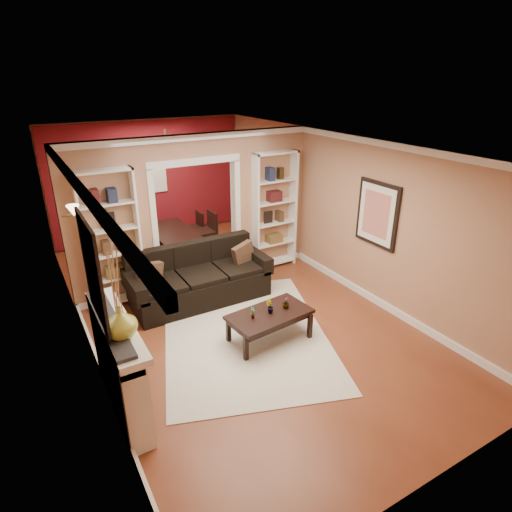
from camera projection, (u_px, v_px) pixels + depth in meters
floor at (228, 306)px, 7.24m from camera, size 8.00×8.00×0.00m
ceiling at (223, 143)px, 6.17m from camera, size 8.00×8.00×0.00m
wall_back at (149, 180)px, 9.88m from camera, size 8.00×0.00×8.00m
wall_front at (441, 374)px, 3.52m from camera, size 8.00×0.00×8.00m
wall_left at (74, 260)px, 5.67m from camera, size 0.00×8.00×8.00m
wall_right at (337, 210)px, 7.74m from camera, size 0.00×8.00×8.00m
partition_wall at (196, 211)px, 7.66m from camera, size 4.50×0.15×2.70m
red_back_panel at (149, 181)px, 9.87m from camera, size 4.44×0.04×2.64m
dining_window at (149, 172)px, 9.75m from camera, size 0.78×0.03×0.98m
area_rug at (245, 333)px, 6.47m from camera, size 3.29×3.88×0.01m
sofa at (199, 275)px, 7.27m from camera, size 2.39×1.03×0.94m
pillow_left at (149, 276)px, 6.78m from camera, size 0.44×0.23×0.42m
pillow_right at (243, 255)px, 7.57m from camera, size 0.42×0.20×0.40m
coffee_table at (269, 326)px, 6.25m from camera, size 1.26×0.77×0.45m
plant_left at (253, 312)px, 5.99m from camera, size 0.11×0.11×0.18m
plant_center at (270, 307)px, 6.12m from camera, size 0.14×0.14×0.20m
plant_right at (286, 303)px, 6.25m from camera, size 0.14×0.14×0.18m
bookshelf_left at (112, 240)px, 6.89m from camera, size 0.90×0.30×2.30m
bookshelf_right at (274, 211)px, 8.31m from camera, size 0.90×0.30×2.30m
fireplace at (121, 365)px, 4.85m from camera, size 0.32×1.70×1.16m
vase at (120, 322)px, 4.29m from camera, size 0.40×0.40×0.35m
mirror at (92, 271)px, 4.31m from camera, size 0.03×0.95×1.10m
wall_sconce at (69, 213)px, 5.96m from camera, size 0.18×0.18×0.22m
framed_art at (377, 214)px, 6.84m from camera, size 0.04×0.85×1.05m
dining_table at (174, 241)px, 9.27m from camera, size 1.51×0.84×0.53m
dining_chair_nw at (152, 243)px, 8.71m from camera, size 0.55×0.55×0.87m
dining_chair_ne at (202, 232)px, 9.21m from camera, size 0.57×0.57×0.93m
dining_chair_sw at (144, 232)px, 9.17m from camera, size 0.61×0.61×0.95m
dining_chair_se at (192, 228)px, 9.72m from camera, size 0.48×0.48×0.76m
chandelier at (165, 160)px, 8.58m from camera, size 0.50×0.50×0.30m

